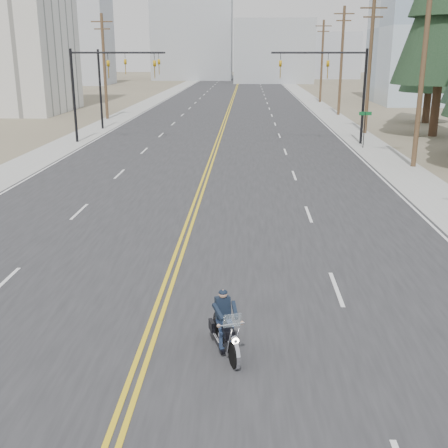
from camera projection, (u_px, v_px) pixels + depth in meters
name	position (u px, v px, depth m)	size (l,w,h in m)	color
ground_plane	(144.00, 356.00, 12.89)	(400.00, 400.00, 0.00)	#776D56
road	(232.00, 102.00, 79.78)	(20.00, 200.00, 0.01)	#303033
sidewalk_left	(151.00, 102.00, 80.24)	(3.00, 200.00, 0.01)	#A5A5A0
sidewalk_right	(313.00, 102.00, 79.32)	(3.00, 200.00, 0.01)	#A5A5A0
traffic_mast_left	(99.00, 77.00, 42.39)	(7.10, 0.26, 7.00)	black
traffic_mast_right	(338.00, 77.00, 41.67)	(7.10, 0.26, 7.00)	black
traffic_mast_far	(118.00, 74.00, 50.06)	(6.10, 0.26, 7.00)	black
street_sign	(365.00, 123.00, 40.60)	(0.90, 0.06, 2.62)	black
utility_pole_b	(423.00, 65.00, 32.62)	(2.20, 0.30, 11.50)	brown
utility_pole_c	(370.00, 65.00, 47.03)	(2.20, 0.30, 11.00)	brown
utility_pole_d	(342.00, 60.00, 61.29)	(2.20, 0.30, 11.50)	brown
utility_pole_e	(322.00, 60.00, 77.61)	(2.20, 0.30, 11.00)	brown
utility_pole_left	(104.00, 65.00, 57.66)	(2.20, 0.30, 10.50)	brown
haze_bldg_a	(76.00, 32.00, 120.97)	(14.00, 12.00, 22.00)	#B7BCC6
haze_bldg_b	(273.00, 52.00, 129.97)	(18.00, 14.00, 14.00)	#ADB2B7
haze_bldg_c	(434.00, 41.00, 113.77)	(16.00, 12.00, 18.00)	#B7BCC6
haze_bldg_d	(193.00, 27.00, 143.35)	(20.00, 15.00, 26.00)	#ADB2B7
haze_bldg_e	(331.00, 56.00, 153.47)	(14.00, 14.00, 12.00)	#B7BCC6
haze_bldg_f	(34.00, 47.00, 136.78)	(12.00, 12.00, 16.00)	#ADB2B7
motorcyclist	(226.00, 324.00, 12.85)	(0.81, 1.89, 1.47)	black
conifer_far	(435.00, 31.00, 53.42)	(5.67, 5.67, 15.20)	#382619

